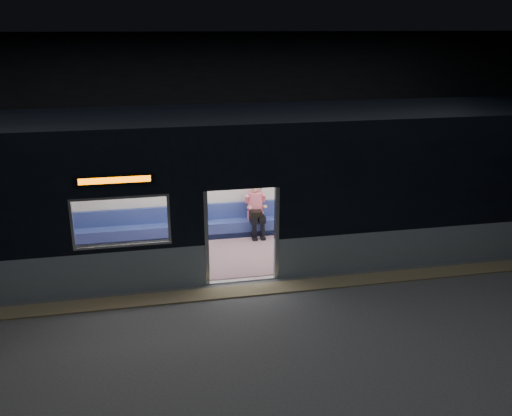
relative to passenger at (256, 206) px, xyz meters
name	(u,v)px	position (x,y,z in m)	size (l,w,h in m)	color
station_floor	(252,304)	(-0.80, -3.55, -0.80)	(24.00, 14.00, 0.01)	#47494C
station_envelope	(251,117)	(-0.80, -3.55, 2.87)	(24.00, 14.00, 5.00)	black
tactile_strip	(247,291)	(-0.80, -3.00, -0.78)	(22.80, 0.50, 0.03)	#8C7F59
metro_car	(230,179)	(-0.80, -1.00, 1.05)	(18.00, 3.04, 3.35)	#8898A3
passenger	(256,206)	(0.00, 0.00, 0.00)	(0.40, 0.69, 1.37)	black
handbag	(256,214)	(-0.04, -0.22, -0.12)	(0.30, 0.26, 0.15)	black
transit_map	(331,172)	(2.10, 0.31, 0.71)	(1.10, 0.03, 0.72)	white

